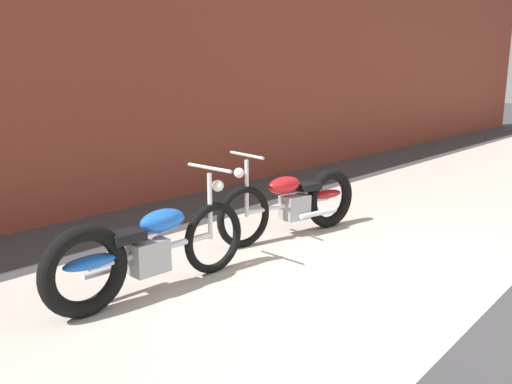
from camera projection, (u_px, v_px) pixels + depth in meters
name	position (u px, v px, depth m)	size (l,w,h in m)	color
ground_plane	(480.00, 318.00, 3.95)	(80.00, 80.00, 0.00)	#38383A
sidewalk_slab	(297.00, 265.00, 5.07)	(36.00, 3.50, 0.01)	#B2ADA3
brick_building_wall	(89.00, 23.00, 6.74)	(36.00, 0.50, 5.04)	brown
motorcycle_blue	(140.00, 252.00, 4.25)	(2.01, 0.58, 1.03)	black
motorcycle_red	(300.00, 201.00, 6.02)	(1.98, 0.72, 1.03)	black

